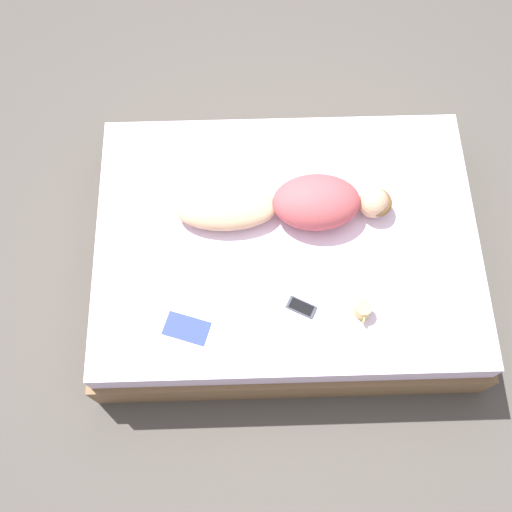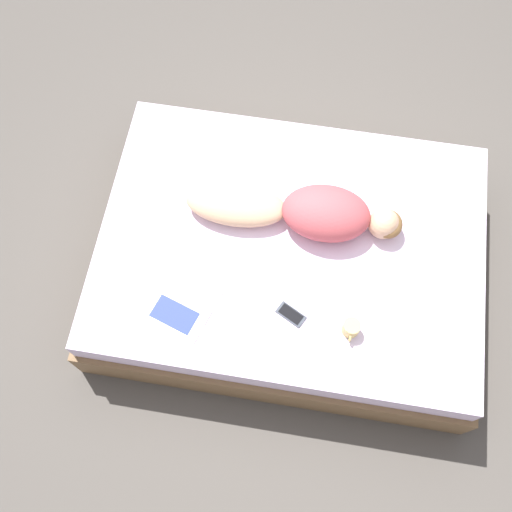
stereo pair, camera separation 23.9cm
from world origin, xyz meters
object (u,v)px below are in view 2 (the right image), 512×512
open_magazine (184,299)px  coffee_mug (351,328)px  cell_phone (291,314)px  person (302,211)px

open_magazine → coffee_mug: size_ratio=4.11×
coffee_mug → cell_phone: size_ratio=0.71×
person → cell_phone: 0.57m
person → open_magazine: bearing=-44.7°
person → cell_phone: person is taller
person → coffee_mug: 0.69m
cell_phone → open_magazine: bearing=-61.9°
person → coffee_mug: person is taller
open_magazine → coffee_mug: coffee_mug is taller
open_magazine → coffee_mug: 0.89m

